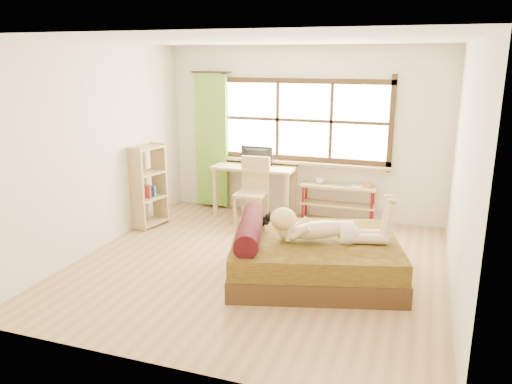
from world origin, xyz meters
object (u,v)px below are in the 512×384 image
at_px(pipe_shelf, 339,195).
at_px(desk, 255,173).
at_px(kitten, 259,220).
at_px(chair, 253,187).
at_px(bookshelf, 148,186).
at_px(woman, 328,217).
at_px(bed, 310,256).

bearing_deg(pipe_shelf, desk, -175.38).
relative_size(kitten, chair, 0.28).
relative_size(chair, bookshelf, 0.83).
xyz_separation_m(kitten, pipe_shelf, (0.62, 2.06, -0.17)).
height_order(kitten, desk, desk).
xyz_separation_m(kitten, desk, (-0.73, 1.94, 0.11)).
relative_size(pipe_shelf, bookshelf, 0.94).
bearing_deg(desk, pipe_shelf, 4.95).
distance_m(woman, chair, 2.31).
bearing_deg(kitten, bed, -24.84).
relative_size(bed, woman, 1.68).
bearing_deg(pipe_shelf, woman, -84.01).
xyz_separation_m(bed, chair, (-1.31, 1.70, 0.31)).
relative_size(desk, pipe_shelf, 1.13).
height_order(chair, bookshelf, bookshelf).
height_order(bed, chair, chair).
relative_size(woman, desk, 1.03).
bearing_deg(pipe_shelf, kitten, -107.20).
bearing_deg(bed, chair, 112.23).
xyz_separation_m(bed, woman, (0.20, -0.04, 0.51)).
height_order(woman, pipe_shelf, woman).
bearing_deg(desk, bookshelf, -142.62).
bearing_deg(desk, woman, -52.65).
bearing_deg(chair, woman, -49.23).
distance_m(woman, kitten, 0.90).
bearing_deg(bed, bookshelf, 144.44).
relative_size(kitten, pipe_shelf, 0.25).
height_order(bed, bookshelf, bookshelf).
relative_size(bed, desk, 1.72).
xyz_separation_m(desk, bookshelf, (-1.35, -1.04, -0.08)).
bearing_deg(kitten, chair, 96.42).
relative_size(desk, chair, 1.28).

